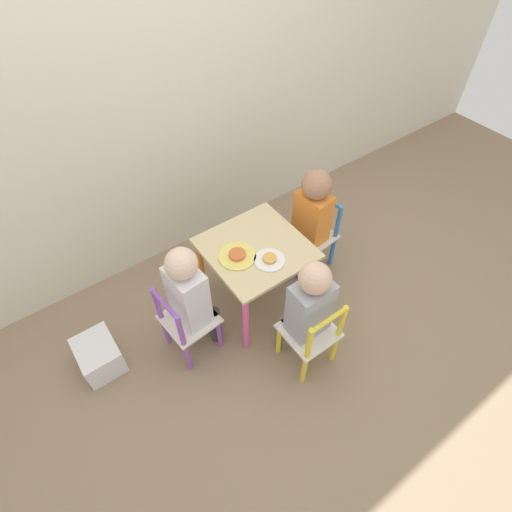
% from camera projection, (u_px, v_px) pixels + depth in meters
% --- Properties ---
extents(ground_plane, '(6.00, 6.00, 0.00)m').
position_uv_depth(ground_plane, '(256.00, 299.00, 2.50)').
color(ground_plane, '#8C755B').
extents(house_wall, '(6.00, 0.06, 2.60)m').
position_uv_depth(house_wall, '(167.00, 42.00, 1.93)').
color(house_wall, beige).
rests_on(house_wall, ground_plane).
extents(kids_table, '(0.53, 0.53, 0.48)m').
position_uv_depth(kids_table, '(256.00, 257.00, 2.20)').
color(kids_table, beige).
rests_on(kids_table, ground_plane).
extents(chair_yellow, '(0.26, 0.26, 0.51)m').
position_uv_depth(chair_yellow, '(312.00, 335.00, 2.05)').
color(chair_yellow, silver).
rests_on(chair_yellow, ground_plane).
extents(chair_purple, '(0.28, 0.28, 0.51)m').
position_uv_depth(chair_purple, '(186.00, 322.00, 2.10)').
color(chair_purple, silver).
rests_on(chair_purple, ground_plane).
extents(chair_blue, '(0.29, 0.29, 0.51)m').
position_uv_depth(chair_blue, '(314.00, 235.00, 2.54)').
color(chair_blue, silver).
rests_on(chair_blue, ground_plane).
extents(child_front, '(0.20, 0.21, 0.75)m').
position_uv_depth(child_front, '(308.00, 306.00, 1.94)').
color(child_front, '#7A6B5B').
rests_on(child_front, ground_plane).
extents(child_left, '(0.22, 0.21, 0.77)m').
position_uv_depth(child_left, '(191.00, 293.00, 1.98)').
color(child_left, '#38383D').
rests_on(child_left, ground_plane).
extents(child_right, '(0.23, 0.21, 0.76)m').
position_uv_depth(child_right, '(311.00, 215.00, 2.35)').
color(child_right, '#4C608E').
rests_on(child_right, ground_plane).
extents(plate_front, '(0.16, 0.16, 0.03)m').
position_uv_depth(plate_front, '(270.00, 260.00, 2.07)').
color(plate_front, white).
rests_on(plate_front, kids_table).
extents(plate_left, '(0.20, 0.20, 0.03)m').
position_uv_depth(plate_left, '(237.00, 256.00, 2.09)').
color(plate_left, '#EADB66').
rests_on(plate_left, kids_table).
extents(storage_bin, '(0.20, 0.25, 0.18)m').
position_uv_depth(storage_bin, '(99.00, 355.00, 2.15)').
color(storage_bin, silver).
rests_on(storage_bin, ground_plane).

